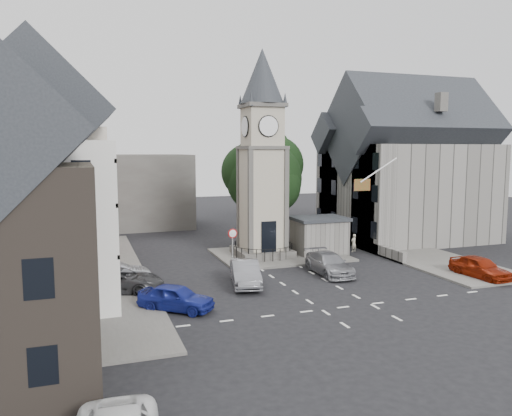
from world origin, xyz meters
name	(u,v)px	position (x,y,z in m)	size (l,w,h in m)	color
ground	(304,282)	(0.00, 0.00, 0.00)	(120.00, 120.00, 0.00)	black
pavement_west	(99,275)	(-12.50, 6.00, 0.07)	(6.00, 30.00, 0.14)	#595651
pavement_east	(390,247)	(12.00, 8.00, 0.07)	(6.00, 26.00, 0.14)	#595651
central_island	(279,255)	(1.50, 8.00, 0.08)	(10.00, 8.00, 0.16)	#595651
road_markings	(346,307)	(0.00, -5.50, 0.01)	(20.00, 8.00, 0.01)	silver
clock_tower	(262,155)	(0.00, 7.99, 8.12)	(4.86, 4.86, 16.25)	#4C4944
stone_shelter	(319,236)	(4.80, 7.50, 1.55)	(4.30, 3.30, 3.08)	#66635D
town_tree	(264,167)	(2.00, 13.00, 6.97)	(7.20, 7.20, 10.80)	black
warning_sign_post	(233,240)	(-3.20, 5.43, 2.03)	(0.70, 0.19, 2.85)	black
terrace_pink	(55,173)	(-15.50, 16.00, 6.58)	(8.10, 7.60, 12.80)	#DB9A96
terrace_cream	(49,179)	(-15.50, 8.00, 6.58)	(8.10, 7.60, 12.80)	beige
terrace_tudor	(40,194)	(-15.50, 0.00, 6.19)	(8.10, 7.60, 12.00)	silver
backdrop_west	(96,192)	(-12.00, 28.00, 4.00)	(20.00, 10.00, 8.00)	#4C4944
east_building	(406,174)	(15.59, 11.00, 6.26)	(14.40, 11.40, 12.60)	#66635D
east_boundary_wall	(351,240)	(9.20, 10.00, 0.45)	(0.40, 16.00, 0.90)	#66635D
flagpole	(379,170)	(8.00, 4.00, 7.00)	(3.68, 0.10, 2.74)	white
car_west_blue	(176,297)	(-8.88, -3.00, 0.71)	(1.67, 4.14, 1.41)	navy
car_west_silver	(117,273)	(-11.50, 3.45, 0.70)	(1.48, 4.25, 1.40)	#A8A9B0
car_west_grey	(119,281)	(-11.50, 1.46, 0.73)	(2.43, 5.28, 1.47)	#2D2D2F
car_island_silver	(245,273)	(-3.85, 0.50, 0.79)	(1.66, 4.77, 1.57)	gray
car_island_east	(329,264)	(2.50, 1.33, 0.73)	(2.04, 5.02, 1.46)	gray
car_east_red	(480,267)	(11.50, -3.00, 0.74)	(1.75, 4.36, 1.49)	maroon
pedestrian	(354,243)	(8.00, 7.42, 0.75)	(0.55, 0.36, 1.50)	beige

